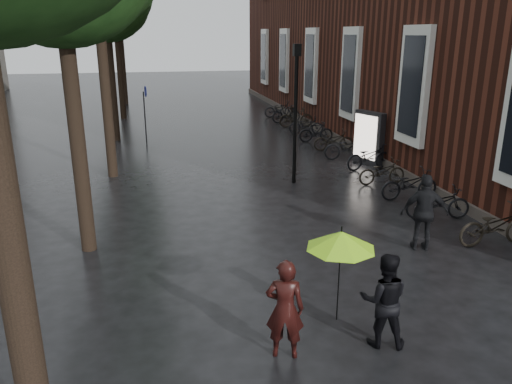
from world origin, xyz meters
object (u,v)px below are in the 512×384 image
object	(u,v)px
person_burgundy	(285,309)
person_black	(384,300)
pedestrian_walking	(424,213)
parked_bicycles	(341,144)
lamp_post	(296,101)
ad_lightbox	(369,138)

from	to	relation	value
person_burgundy	person_black	xyz separation A→B (m)	(1.53, -0.03, -0.02)
pedestrian_walking	parked_bicycles	world-z (taller)	pedestrian_walking
person_black	lamp_post	bearing A→B (deg)	-78.31
parked_bicycles	lamp_post	world-z (taller)	lamp_post
pedestrian_walking	parked_bicycles	size ratio (longest dim) A/B	0.09
ad_lightbox	lamp_post	world-z (taller)	lamp_post
person_burgundy	pedestrian_walking	distance (m)	5.01
person_burgundy	pedestrian_walking	world-z (taller)	pedestrian_walking
parked_bicycles	pedestrian_walking	bearing A→B (deg)	-99.97
ad_lightbox	parked_bicycles	bearing A→B (deg)	86.45
pedestrian_walking	ad_lightbox	xyz separation A→B (m)	(1.99, 7.24, 0.11)
person_burgundy	parked_bicycles	world-z (taller)	person_burgundy
pedestrian_walking	parked_bicycles	bearing A→B (deg)	-82.30
person_burgundy	lamp_post	size ratio (longest dim) A/B	0.36
person_burgundy	parked_bicycles	xyz separation A→B (m)	(5.51, 11.78, -0.32)
person_black	pedestrian_walking	size ratio (longest dim) A/B	0.88
pedestrian_walking	person_black	bearing A→B (deg)	69.16
pedestrian_walking	parked_bicycles	distance (m)	8.88
lamp_post	person_black	bearing A→B (deg)	-97.63
person_black	lamp_post	xyz separation A→B (m)	(1.15, 8.60, 1.84)
person_black	parked_bicycles	distance (m)	12.47
pedestrian_walking	ad_lightbox	distance (m)	7.51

